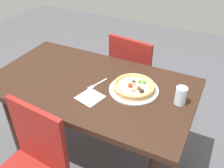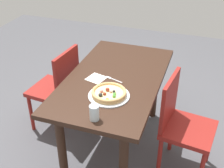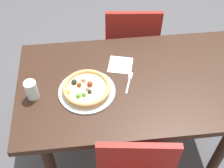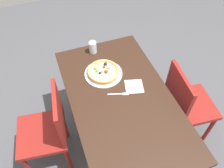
% 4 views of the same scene
% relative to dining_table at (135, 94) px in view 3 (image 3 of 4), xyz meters
% --- Properties ---
extents(ground_plane, '(6.00, 6.00, 0.00)m').
position_rel_dining_table_xyz_m(ground_plane, '(0.00, 0.00, -0.63)').
color(ground_plane, '#4C4C51').
extents(dining_table, '(1.36, 0.77, 0.74)m').
position_rel_dining_table_xyz_m(dining_table, '(0.00, 0.00, 0.00)').
color(dining_table, '#331E14').
rests_on(dining_table, ground).
extents(chair_far, '(0.44, 0.44, 0.87)m').
position_rel_dining_table_xyz_m(chair_far, '(0.07, 0.60, -0.15)').
color(chair_far, maroon).
rests_on(chair_far, ground).
extents(plate, '(0.32, 0.32, 0.01)m').
position_rel_dining_table_xyz_m(plate, '(-0.28, -0.05, 0.12)').
color(plate, silver).
rests_on(plate, dining_table).
extents(pizza, '(0.27, 0.27, 0.05)m').
position_rel_dining_table_xyz_m(pizza, '(-0.29, -0.05, 0.15)').
color(pizza, tan).
rests_on(pizza, plate).
extents(fork, '(0.07, 0.16, 0.00)m').
position_rel_dining_table_xyz_m(fork, '(-0.04, 0.01, 0.12)').
color(fork, silver).
rests_on(fork, dining_table).
extents(drinking_glass, '(0.07, 0.07, 0.11)m').
position_rel_dining_table_xyz_m(drinking_glass, '(-0.58, -0.05, 0.17)').
color(drinking_glass, silver).
rests_on(drinking_glass, dining_table).
extents(napkin, '(0.17, 0.17, 0.00)m').
position_rel_dining_table_xyz_m(napkin, '(-0.07, 0.14, 0.12)').
color(napkin, white).
rests_on(napkin, dining_table).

